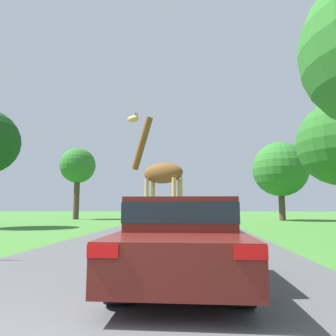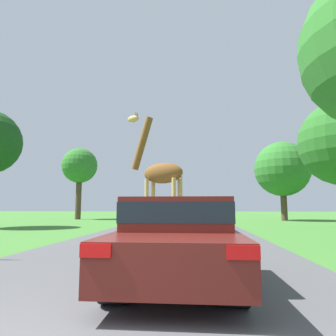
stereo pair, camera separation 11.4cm
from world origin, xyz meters
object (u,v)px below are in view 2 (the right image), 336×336
Objects in this scene: giraffe_near_road at (159,174)px; car_queue_left at (195,218)px; car_queue_right at (187,213)px; car_lead_maroon at (178,236)px; tree_centre_back at (80,166)px; tree_left_edge at (282,169)px.

car_queue_left is (1.45, 3.83, -1.92)m from giraffe_near_road.
car_queue_right is 10.79m from car_queue_left.
car_queue_left is at bearing 88.28° from car_lead_maroon.
tree_centre_back is at bearing 115.27° from car_lead_maroon.
car_queue_right is at bearing 90.87° from car_lead_maroon.
tree_left_edge is (9.92, 17.20, 2.23)m from giraffe_near_road.
car_lead_maroon is 0.59× the size of tree_centre_back.
giraffe_near_road is 4.53m from car_queue_left.
car_lead_maroon is 10.51m from car_queue_left.
giraffe_near_road is 0.73× the size of tree_centre_back.
tree_centre_back reaches higher than giraffe_near_road.
car_lead_maroon is at bearing -149.80° from giraffe_near_road.
tree_centre_back is (-20.59, 1.13, 0.66)m from tree_left_edge.
car_queue_right is at bearing -164.09° from tree_left_edge.
tree_left_edge is at bearing -3.15° from tree_centre_back.
tree_centre_back is at bearing 50.72° from giraffe_near_road.
tree_centre_back is at bearing 162.01° from car_queue_right.
car_lead_maroon is at bearing -110.20° from tree_left_edge.
tree_left_edge reaches higher than car_lead_maroon.
giraffe_near_road is 14.75m from car_queue_right.
car_queue_left is (0.64, -10.77, 0.02)m from car_queue_right.
car_queue_right is at bearing -17.99° from tree_centre_back.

